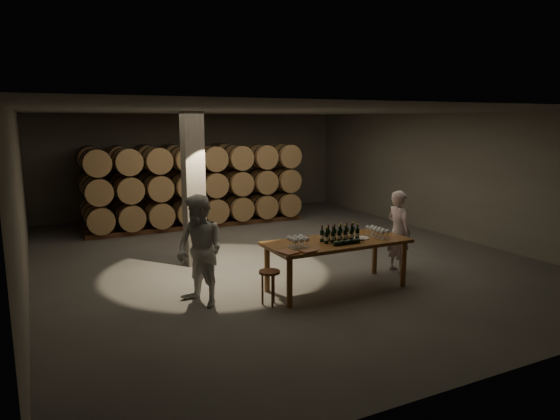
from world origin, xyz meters
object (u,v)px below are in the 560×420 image
person_man (398,231)px  person_woman (200,251)px  tasting_table (337,246)px  bottle_cluster (340,235)px  plate (361,238)px  notebook_near (308,251)px  stool (269,277)px

person_man → person_woman: person_woman is taller
tasting_table → person_woman: size_ratio=1.41×
bottle_cluster → plate: (0.45, -0.02, -0.10)m
tasting_table → notebook_near: size_ratio=10.54×
bottle_cluster → plate: bottle_cluster is taller
bottle_cluster → person_woman: bearing=171.4°
tasting_table → person_man: (1.68, 0.34, 0.03)m
stool → plate: bearing=4.0°
tasting_table → stool: bearing=-172.6°
tasting_table → person_woman: (-2.43, 0.34, 0.12)m
plate → tasting_table: bearing=173.9°
plate → person_woman: bearing=172.3°
person_woman → stool: bearing=38.2°
bottle_cluster → person_woman: size_ratio=0.39×
notebook_near → person_man: bearing=8.0°
stool → person_man: size_ratio=0.35×
bottle_cluster → stool: bottle_cluster is taller
bottle_cluster → notebook_near: (-0.89, -0.41, -0.09)m
notebook_near → bottle_cluster: bearing=15.5°
stool → person_man: person_man is taller
tasting_table → bottle_cluster: bearing=-43.7°
bottle_cluster → person_man: person_man is taller
notebook_near → person_woman: (-1.58, 0.78, 0.00)m
tasting_table → plate: (0.48, -0.05, 0.11)m
notebook_near → person_man: 2.66m
bottle_cluster → notebook_near: 0.98m
tasting_table → notebook_near: 0.97m
person_man → bottle_cluster: bearing=101.6°
person_man → person_woman: size_ratio=0.90×
person_woman → person_man: bearing=65.8°
person_woman → bottle_cluster: bearing=57.2°
bottle_cluster → notebook_near: size_ratio=2.94×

